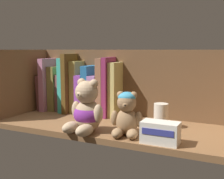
{
  "coord_description": "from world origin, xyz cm",
  "views": [
    {
      "loc": [
        42.93,
        -89.35,
        28.76
      ],
      "look_at": [
        0.08,
        0.0,
        14.75
      ],
      "focal_mm": 45.53,
      "sensor_mm": 36.0,
      "label": 1
    }
  ],
  "objects": [
    {
      "name": "book_6",
      "position": [
        -22.2,
        12.84,
        12.94
      ],
      "size": [
        3.04,
        9.59,
        21.88
      ],
      "primitive_type": "cube",
      "rotation": [
        0.0,
        0.0,
        0.0
      ],
      "color": "tan",
      "rests_on": "shelf_board"
    },
    {
      "name": "book_5",
      "position": [
        -24.9,
        12.84,
        14.49
      ],
      "size": [
        2.03,
        14.64,
        24.98
      ],
      "primitive_type": "cube",
      "color": "brown",
      "rests_on": "shelf_board"
    },
    {
      "name": "shelf_side_panel_left",
      "position": [
        -42.01,
        0.0,
        14.34
      ],
      "size": [
        1.6,
        34.39,
        28.68
      ],
      "primitive_type": "cube",
      "color": "brown",
      "rests_on": "ground"
    },
    {
      "name": "book_10",
      "position": [
        -9.12,
        12.84,
        13.68
      ],
      "size": [
        2.58,
        12.95,
        23.36
      ],
      "primitive_type": "cube",
      "color": "#956348",
      "rests_on": "shelf_board"
    },
    {
      "name": "book_8",
      "position": [
        -15.87,
        12.84,
        12.08
      ],
      "size": [
        2.95,
        11.96,
        20.15
      ],
      "primitive_type": "cube",
      "color": "#21629F",
      "rests_on": "shelf_board"
    },
    {
      "name": "small_product_box",
      "position": [
        21.4,
        -12.42,
        5.17
      ],
      "size": [
        10.74,
        5.78,
        6.33
      ],
      "color": "silver",
      "rests_on": "shelf_board"
    },
    {
      "name": "book_12",
      "position": [
        -4.07,
        12.84,
        12.86
      ],
      "size": [
        2.86,
        10.88,
        21.73
      ],
      "primitive_type": "cube",
      "color": "tan",
      "rests_on": "shelf_board"
    },
    {
      "name": "teddy_bear_smaller",
      "position": [
        9.61,
        -9.41,
        8.58
      ],
      "size": [
        10.54,
        10.84,
        13.87
      ],
      "color": "#93704C",
      "rests_on": "shelf_board"
    },
    {
      "name": "pillar_candle",
      "position": [
        17.06,
        3.21,
        6.28
      ],
      "size": [
        4.87,
        4.87,
        8.55
      ],
      "primitive_type": "cylinder",
      "color": "silver",
      "rests_on": "shelf_board"
    },
    {
      "name": "shelf_back_panel",
      "position": [
        0.0,
        16.6,
        14.34
      ],
      "size": [
        84.81,
        1.2,
        28.68
      ],
      "primitive_type": "cube",
      "color": "brown",
      "rests_on": "ground"
    },
    {
      "name": "book_4",
      "position": [
        -27.3,
        12.84,
        13.57
      ],
      "size": [
        2.35,
        12.99,
        23.14
      ],
      "primitive_type": "cube",
      "color": "#3AB6A7",
      "rests_on": "shelf_board"
    },
    {
      "name": "book_11",
      "position": [
        -6.67,
        12.84,
        13.86
      ],
      "size": [
        1.99,
        13.15,
        23.73
      ],
      "primitive_type": "cube",
      "rotation": [
        0.0,
        0.0,
        0.0
      ],
      "color": "#892957",
      "rests_on": "shelf_board"
    },
    {
      "name": "book_7",
      "position": [
        -19.03,
        12.84,
        10.11
      ],
      "size": [
        2.99,
        11.97,
        16.22
      ],
      "primitive_type": "cube",
      "rotation": [
        0.0,
        0.0,
        0.0
      ],
      "color": "purple",
      "rests_on": "shelf_board"
    },
    {
      "name": "teddy_bear_larger",
      "position": [
        -3.69,
        -11.26,
        8.84
      ],
      "size": [
        12.92,
        13.82,
        17.4
      ],
      "color": "tan",
      "rests_on": "shelf_board"
    },
    {
      "name": "book_1",
      "position": [
        -36.33,
        12.84,
        13.42
      ],
      "size": [
        2.56,
        14.79,
        22.83
      ],
      "primitive_type": "cube",
      "color": "#B87294",
      "rests_on": "shelf_board"
    },
    {
      "name": "book_9",
      "position": [
        -12.4,
        12.84,
        10.16
      ],
      "size": [
        3.57,
        12.97,
        16.31
      ],
      "primitive_type": "cube",
      "color": "#AF7BC8",
      "rests_on": "shelf_board"
    },
    {
      "name": "book_0",
      "position": [
        -38.76,
        12.84,
        9.65
      ],
      "size": [
        2.5,
        13.27,
        15.37
      ],
      "primitive_type": "cube",
      "rotation": [
        0.0,
        -0.04,
        0.0
      ],
      "color": "brown",
      "rests_on": "shelf_board"
    },
    {
      "name": "book_2",
      "position": [
        -33.14,
        12.84,
        11.67
      ],
      "size": [
        3.41,
        10.63,
        19.35
      ],
      "primitive_type": "cube",
      "color": "olive",
      "rests_on": "shelf_board"
    },
    {
      "name": "shelf_board",
      "position": [
        0.0,
        0.0,
        1.0
      ],
      "size": [
        82.41,
        31.99,
        2.0
      ],
      "primitive_type": "cube",
      "color": "brown",
      "rests_on": "ground"
    },
    {
      "name": "book_3",
      "position": [
        -29.95,
        12.84,
        10.0
      ],
      "size": [
        2.76,
        9.38,
        16.03
      ],
      "primitive_type": "cube",
      "rotation": [
        0.0,
        0.01,
        0.0
      ],
      "color": "brown",
      "rests_on": "shelf_board"
    }
  ]
}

